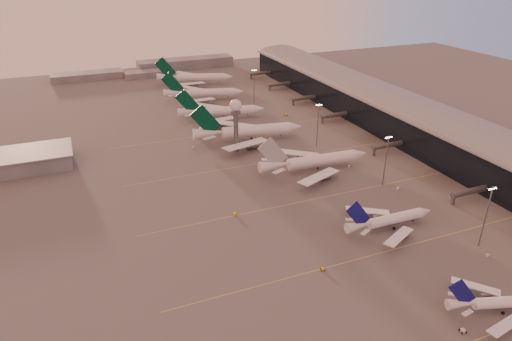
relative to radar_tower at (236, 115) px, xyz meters
name	(u,v)px	position (x,y,z in m)	size (l,w,h in m)	color
ground	(346,284)	(-5.00, -120.00, -20.95)	(700.00, 700.00, 0.00)	#5F5D5C
taxiway_markings	(336,193)	(25.00, -64.00, -20.94)	(180.00, 185.25, 0.02)	#DCC84D
terminal	(401,116)	(102.88, -9.91, -10.43)	(57.00, 362.00, 23.04)	black
radar_tower	(236,115)	(0.00, 0.00, 0.00)	(6.40, 6.40, 31.10)	#56585D
mast_a	(486,214)	(53.00, -120.00, -7.21)	(3.60, 0.56, 25.00)	#56585D
mast_b	(386,158)	(50.00, -65.00, -7.21)	(3.60, 0.56, 25.00)	#56585D
mast_c	(318,123)	(45.00, -10.00, -7.21)	(3.60, 0.56, 25.00)	#56585D
mast_d	(254,85)	(43.00, 80.00, -7.21)	(3.60, 0.56, 25.00)	#56585D
distant_horizon	(158,67)	(-2.38, 205.14, -17.06)	(165.00, 37.50, 9.00)	slate
narrowbody_near	(498,304)	(30.71, -148.47, -18.29)	(32.62, 25.62, 13.16)	white
narrowbody_mid	(389,221)	(28.99, -97.34, -17.75)	(40.48, 32.34, 15.82)	white
widebody_white	(315,163)	(28.11, -38.16, -17.31)	(59.69, 47.72, 20.98)	white
greentail_a	(249,134)	(12.31, 12.23, -16.73)	(65.51, 52.56, 23.89)	white
greentail_b	(222,113)	(10.08, 55.42, -17.20)	(57.82, 46.26, 21.21)	white
greentail_c	(204,95)	(11.43, 101.37, -17.08)	(58.97, 47.01, 21.90)	white
greentail_d	(196,79)	(17.68, 148.09, -16.84)	(61.83, 49.15, 23.25)	white
gsv_tug_near	(463,331)	(14.50, -151.21, -20.40)	(2.90, 4.08, 1.06)	silver
gsv_catering_a	(489,252)	(50.66, -126.49, -19.05)	(4.75, 2.44, 3.80)	silver
gsv_tug_mid	(323,269)	(-8.68, -110.83, -20.49)	(3.58, 2.81, 0.90)	yellow
gsv_truck_b	(399,187)	(54.17, -71.67, -19.78)	(5.90, 2.84, 2.29)	silver
gsv_truck_c	(236,212)	(-23.86, -64.49, -19.67)	(6.58, 4.39, 2.50)	yellow
gsv_catering_b	(350,163)	(46.49, -41.89, -18.96)	(4.96, 2.53, 3.98)	silver
gsv_truck_d	(193,147)	(-21.55, 12.81, -19.91)	(2.11, 5.13, 2.03)	silver
gsv_tug_hangar	(286,115)	(51.88, 44.54, -20.41)	(4.20, 3.32, 1.05)	yellow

